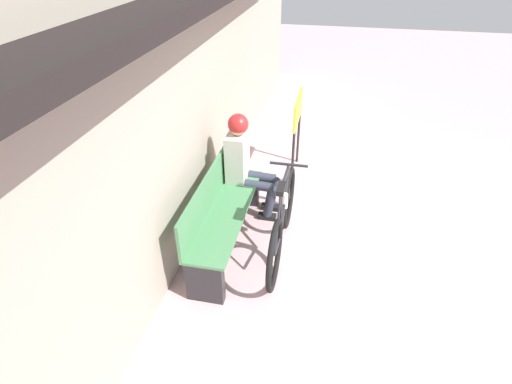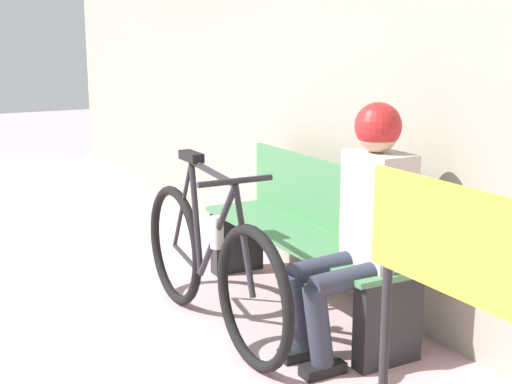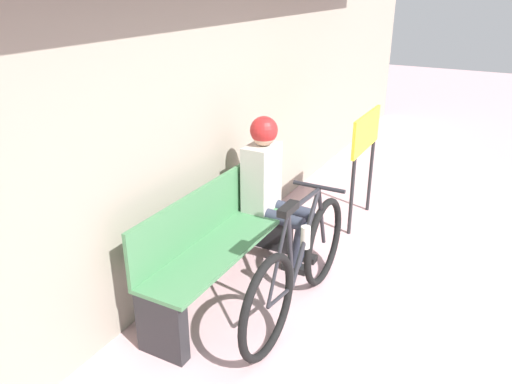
# 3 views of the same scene
# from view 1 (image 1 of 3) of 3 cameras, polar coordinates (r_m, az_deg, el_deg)

# --- Properties ---
(ground_plane) EXTENTS (24.00, 24.00, 0.00)m
(ground_plane) POSITION_cam_1_polar(r_m,az_deg,el_deg) (4.73, 23.37, -8.66)
(ground_plane) COLOR #C69EA3
(storefront_wall) EXTENTS (12.00, 0.56, 3.20)m
(storefront_wall) POSITION_cam_1_polar(r_m,az_deg,el_deg) (3.99, -10.45, 14.02)
(storefront_wall) COLOR #9E9384
(storefront_wall) RESTS_ON ground_plane
(park_bench_near) EXTENTS (1.72, 0.42, 0.87)m
(park_bench_near) POSITION_cam_1_polar(r_m,az_deg,el_deg) (4.29, -4.86, -3.05)
(park_bench_near) COLOR #477F51
(park_bench_near) RESTS_ON ground_plane
(bicycle) EXTENTS (1.71, 0.40, 0.97)m
(bicycle) POSITION_cam_1_polar(r_m,az_deg,el_deg) (4.21, 3.79, -4.23)
(bicycle) COLOR black
(bicycle) RESTS_ON ground_plane
(person_seated) EXTENTS (0.34, 0.60, 1.28)m
(person_seated) POSITION_cam_1_polar(r_m,az_deg,el_deg) (4.62, -1.59, 4.73)
(person_seated) COLOR #2D3342
(person_seated) RESTS_ON ground_plane
(signboard) EXTENTS (0.77, 0.04, 1.14)m
(signboard) POSITION_cam_1_polar(r_m,az_deg,el_deg) (5.46, 5.96, 10.58)
(signboard) COLOR #232326
(signboard) RESTS_ON ground_plane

